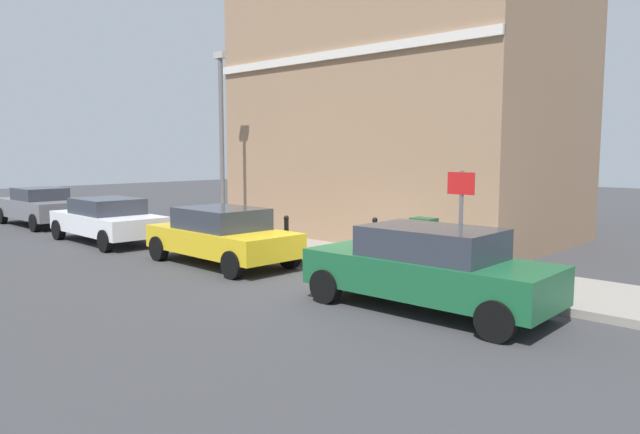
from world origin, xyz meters
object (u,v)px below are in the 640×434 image
(car_white, at_px, (108,219))
(car_yellow, at_px, (222,235))
(utility_cabinet, at_px, (423,244))
(lamppost, at_px, (222,136))
(car_grey, at_px, (40,206))
(street_sign, at_px, (461,211))
(bollard_far_kerb, at_px, (286,234))
(car_green, at_px, (428,267))
(bollard_near_cabinet, at_px, (375,236))

(car_white, bearing_deg, car_yellow, -175.85)
(utility_cabinet, distance_m, lamppost, 7.88)
(car_grey, relative_size, street_sign, 1.95)
(car_grey, height_order, bollard_far_kerb, car_grey)
(utility_cabinet, height_order, lamppost, lamppost)
(car_green, height_order, car_white, car_green)
(utility_cabinet, distance_m, street_sign, 2.18)
(car_white, bearing_deg, utility_cabinet, -162.45)
(car_grey, xyz_separation_m, bollard_far_kerb, (1.43, -12.15, -0.05))
(car_green, height_order, bollard_near_cabinet, car_green)
(car_grey, relative_size, bollard_near_cabinet, 4.32)
(utility_cabinet, bearing_deg, car_grey, 99.28)
(car_yellow, xyz_separation_m, car_white, (-0.23, 5.47, -0.02))
(street_sign, bearing_deg, car_yellow, 103.54)
(car_green, xyz_separation_m, car_grey, (0.15, 17.46, -0.04))
(bollard_near_cabinet, bearing_deg, street_sign, -111.53)
(car_yellow, xyz_separation_m, bollard_near_cabinet, (2.64, -2.79, -0.04))
(car_white, distance_m, street_sign, 11.52)
(car_white, relative_size, lamppost, 0.79)
(car_yellow, height_order, street_sign, street_sign)
(car_yellow, relative_size, bollard_far_kerb, 4.15)
(bollard_far_kerb, bearing_deg, car_white, 104.68)
(car_green, bearing_deg, utility_cabinet, -56.45)
(utility_cabinet, bearing_deg, street_sign, -125.17)
(car_green, distance_m, car_yellow, 6.17)
(car_grey, height_order, street_sign, street_sign)
(bollard_near_cabinet, relative_size, bollard_far_kerb, 1.00)
(bollard_far_kerb, height_order, lamppost, lamppost)
(bollard_far_kerb, bearing_deg, bollard_near_cabinet, -57.94)
(car_grey, height_order, lamppost, lamppost)
(bollard_far_kerb, xyz_separation_m, lamppost, (1.02, 3.99, 2.60))
(bollard_near_cabinet, xyz_separation_m, street_sign, (-1.22, -3.10, 0.96))
(lamppost, bearing_deg, street_sign, -96.49)
(bollard_far_kerb, xyz_separation_m, street_sign, (-0.01, -5.03, 0.96))
(car_green, relative_size, bollard_far_kerb, 4.35)
(car_white, xyz_separation_m, bollard_far_kerb, (1.66, -6.33, -0.02))
(car_green, xyz_separation_m, lamppost, (2.60, 9.30, 2.52))
(bollard_far_kerb, relative_size, street_sign, 0.45)
(utility_cabinet, relative_size, bollard_near_cabinet, 1.11)
(car_yellow, xyz_separation_m, car_grey, (-0.01, 11.29, 0.00))
(car_grey, bearing_deg, bollard_near_cabinet, -168.62)
(car_white, height_order, lamppost, lamppost)
(utility_cabinet, xyz_separation_m, lamppost, (-0.09, 7.43, 2.62))
(car_white, bearing_deg, bollard_far_kerb, -163.60)
(car_green, height_order, utility_cabinet, car_green)
(car_green, bearing_deg, car_grey, -1.75)
(bollard_far_kerb, bearing_deg, street_sign, -90.10)
(car_green, xyz_separation_m, bollard_near_cabinet, (2.79, 3.38, -0.08))
(bollard_far_kerb, bearing_deg, utility_cabinet, -72.08)
(car_white, distance_m, lamppost, 4.39)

